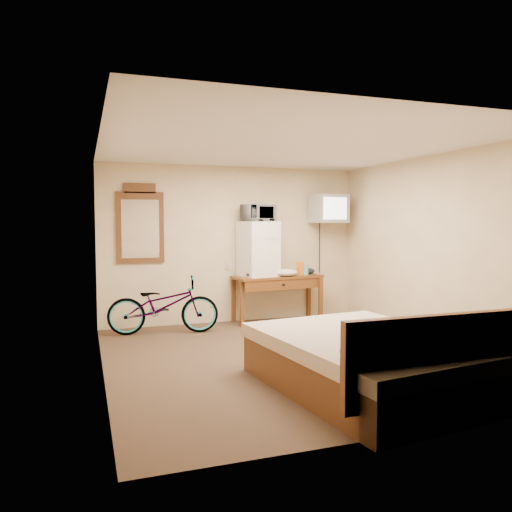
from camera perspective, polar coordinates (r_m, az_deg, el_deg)
name	(u,v)px	position (r m, az deg, el deg)	size (l,w,h in m)	color
room	(287,253)	(5.89, 3.59, 0.33)	(4.60, 4.64, 2.50)	#433521
desk	(278,283)	(8.04, 2.55, -3.06)	(1.49, 0.69, 0.75)	brown
mini_fridge	(258,249)	(7.94, 0.24, 0.83)	(0.63, 0.61, 0.87)	white
microwave	(258,213)	(7.93, 0.25, 4.95)	(0.48, 0.33, 0.27)	white
snack_bag	(301,268)	(8.15, 5.11, -1.42)	(0.11, 0.06, 0.22)	orange
blue_cup	(306,270)	(8.20, 5.70, -1.61)	(0.09, 0.09, 0.16)	#3FACD9
cloth_cream	(286,273)	(7.96, 3.50, -1.91)	(0.37, 0.28, 0.11)	beige
cloth_dark_a	(254,275)	(7.76, -0.26, -2.15)	(0.24, 0.18, 0.09)	black
cloth_dark_b	(308,271)	(8.31, 6.00, -1.73)	(0.22, 0.18, 0.10)	black
crt_television	(329,209)	(8.38, 8.31, 5.37)	(0.58, 0.63, 0.46)	black
wall_mirror	(140,225)	(7.73, -13.09, 3.53)	(0.71, 0.04, 1.20)	brown
bicycle	(163,305)	(7.35, -10.54, -5.55)	(0.55, 1.58, 0.83)	black
bed	(373,361)	(4.99, 13.19, -11.63)	(1.96, 2.43, 0.90)	brown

